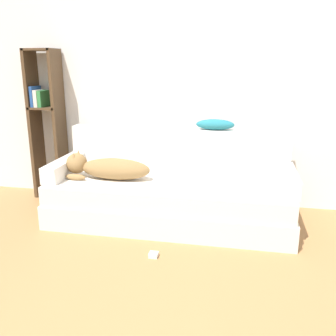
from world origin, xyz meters
name	(u,v)px	position (x,y,z in m)	size (l,w,h in m)	color
wall_back	(189,76)	(0.00, 2.83, 1.35)	(7.43, 0.06, 2.70)	white
couch	(170,201)	(-0.07, 2.19, 0.20)	(2.26, 0.90, 0.41)	silver
couch_backrest	(177,149)	(-0.07, 2.57, 0.62)	(2.22, 0.15, 0.43)	silver
couch_arm_left	(65,167)	(-1.13, 2.18, 0.49)	(0.15, 0.71, 0.15)	silver
couch_arm_right	(287,180)	(0.99, 2.18, 0.49)	(0.15, 0.71, 0.15)	silver
dog	(106,168)	(-0.68, 2.13, 0.52)	(0.83, 0.26, 0.26)	olive
laptop	(178,182)	(0.02, 2.14, 0.42)	(0.35, 0.25, 0.02)	silver
throw_pillow	(215,125)	(0.31, 2.58, 0.89)	(0.38, 0.15, 0.11)	teal
bookshelf	(46,118)	(-1.55, 2.65, 0.90)	(0.33, 0.26, 1.62)	#4C3823
power_adapter	(154,255)	(-0.06, 1.47, 0.02)	(0.07, 0.07, 0.03)	silver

